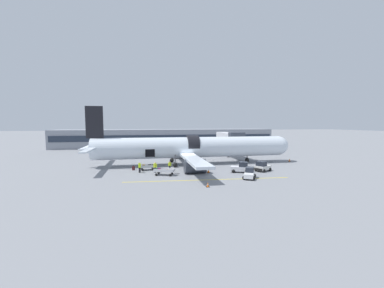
{
  "coord_description": "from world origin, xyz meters",
  "views": [
    {
      "loc": [
        -7.95,
        -42.14,
        8.01
      ],
      "look_at": [
        0.51,
        -0.22,
        4.3
      ],
      "focal_mm": 22.0,
      "sensor_mm": 36.0,
      "label": 1
    }
  ],
  "objects": [
    {
      "name": "baggage_cart_loading",
      "position": [
        -7.46,
        -1.18,
        0.49
      ],
      "size": [
        3.65,
        2.0,
        1.02
      ],
      "color": "#B7BABF",
      "rests_on": "ground_plane"
    },
    {
      "name": "apron_marking_line",
      "position": [
        0.88,
        -10.2,
        0.0
      ],
      "size": [
        23.99,
        2.04,
        0.01
      ],
      "color": "yellow",
      "rests_on": "ground_plane"
    },
    {
      "name": "baggage_tug_lead",
      "position": [
        7.06,
        -10.45,
        0.67
      ],
      "size": [
        2.67,
        3.33,
        1.57
      ],
      "color": "white",
      "rests_on": "ground_plane"
    },
    {
      "name": "terminal_strip",
      "position": [
        0.0,
        41.28,
        3.0
      ],
      "size": [
        74.89,
        10.37,
        6.0
      ],
      "color": "gray",
      "rests_on": "ground_plane"
    },
    {
      "name": "baggage_tug_mid",
      "position": [
        11.51,
        -5.99,
        0.72
      ],
      "size": [
        3.27,
        2.86,
        1.69
      ],
      "color": "silver",
      "rests_on": "ground_plane"
    },
    {
      "name": "ground_crew_driver",
      "position": [
        -3.79,
        -2.02,
        0.83
      ],
      "size": [
        0.55,
        0.4,
        1.57
      ],
      "color": "black",
      "rests_on": "ground_plane"
    },
    {
      "name": "ground_crew_loader_b",
      "position": [
        -8.85,
        -3.2,
        0.93
      ],
      "size": [
        0.52,
        0.61,
        1.77
      ],
      "color": "black",
      "rests_on": "ground_plane"
    },
    {
      "name": "safety_cone_wingtip",
      "position": [
        2.19,
        -5.5,
        0.36
      ],
      "size": [
        0.52,
        0.52,
        0.77
      ],
      "color": "black",
      "rests_on": "ground_plane"
    },
    {
      "name": "baggage_cart_queued",
      "position": [
        -5.08,
        -5.86,
        0.57
      ],
      "size": [
        4.04,
        2.4,
        1.06
      ],
      "color": "silver",
      "rests_on": "ground_plane"
    },
    {
      "name": "ground_crew_loader_a",
      "position": [
        -6.35,
        -3.55,
        0.92
      ],
      "size": [
        0.61,
        0.5,
        1.75
      ],
      "color": "#1E2338",
      "rests_on": "ground_plane"
    },
    {
      "name": "suitcase_on_tarmac_upright",
      "position": [
        -9.95,
        -0.88,
        0.36
      ],
      "size": [
        0.5,
        0.29,
        0.82
      ],
      "color": "#4C1E1E",
      "rests_on": "ground_plane"
    },
    {
      "name": "airplane",
      "position": [
        0.76,
        3.12,
        3.26
      ],
      "size": [
        41.86,
        32.64,
        11.18
      ],
      "color": "silver",
      "rests_on": "ground_plane"
    },
    {
      "name": "safety_cone_engine_left",
      "position": [
        -0.2,
        -13.89,
        0.28
      ],
      "size": [
        0.46,
        0.46,
        0.61
      ],
      "color": "black",
      "rests_on": "ground_plane"
    },
    {
      "name": "baggage_tug_rear",
      "position": [
        7.49,
        -6.35,
        0.75
      ],
      "size": [
        3.34,
        2.58,
        1.77
      ],
      "color": "silver",
      "rests_on": "ground_plane"
    },
    {
      "name": "ground_plane",
      "position": [
        0.0,
        0.0,
        0.0
      ],
      "size": [
        500.0,
        500.0,
        0.0
      ],
      "primitive_type": "plane",
      "color": "gray"
    },
    {
      "name": "jet_bridge_stub",
      "position": [
        11.58,
        9.87,
        4.58
      ],
      "size": [
        3.28,
        11.48,
        6.13
      ],
      "color": "#4C4C51",
      "rests_on": "ground_plane"
    },
    {
      "name": "safety_cone_nose",
      "position": [
        22.11,
        2.15,
        0.28
      ],
      "size": [
        0.57,
        0.57,
        0.6
      ],
      "color": "black",
      "rests_on": "ground_plane"
    }
  ]
}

